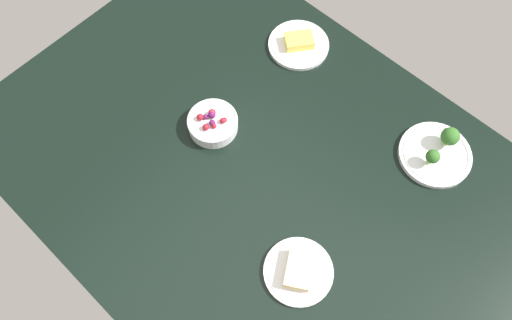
# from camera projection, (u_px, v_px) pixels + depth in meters

# --- Properties ---
(dining_table) EXTENTS (1.51, 1.09, 0.04)m
(dining_table) POSITION_uv_depth(u_px,v_px,m) (256.00, 166.00, 1.42)
(dining_table) COLOR black
(dining_table) RESTS_ON ground
(plate_cheese) EXTENTS (0.19, 0.19, 0.04)m
(plate_cheese) POSITION_uv_depth(u_px,v_px,m) (299.00, 44.00, 1.57)
(plate_cheese) COLOR silver
(plate_cheese) RESTS_ON dining_table
(plate_broccoli) EXTENTS (0.20, 0.20, 0.08)m
(plate_broccoli) POSITION_uv_depth(u_px,v_px,m) (437.00, 152.00, 1.40)
(plate_broccoli) COLOR silver
(plate_broccoli) RESTS_ON dining_table
(bowl_berries) EXTENTS (0.14, 0.14, 0.06)m
(bowl_berries) POSITION_uv_depth(u_px,v_px,m) (213.00, 123.00, 1.43)
(bowl_berries) COLOR silver
(bowl_berries) RESTS_ON dining_table
(plate_sandwich) EXTENTS (0.18, 0.18, 0.04)m
(plate_sandwich) POSITION_uv_depth(u_px,v_px,m) (299.00, 271.00, 1.26)
(plate_sandwich) COLOR silver
(plate_sandwich) RESTS_ON dining_table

